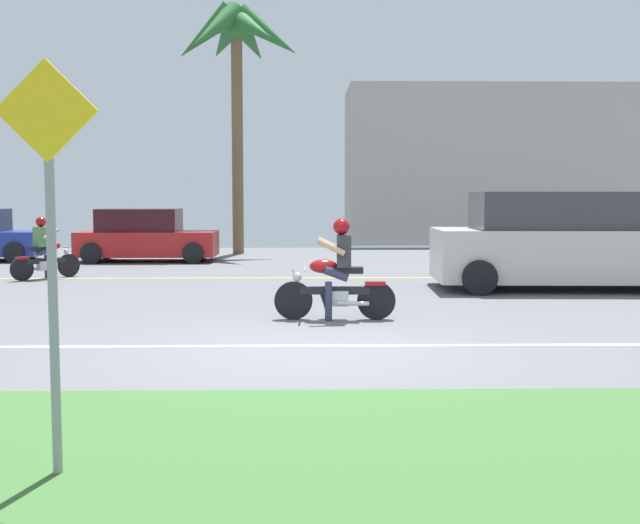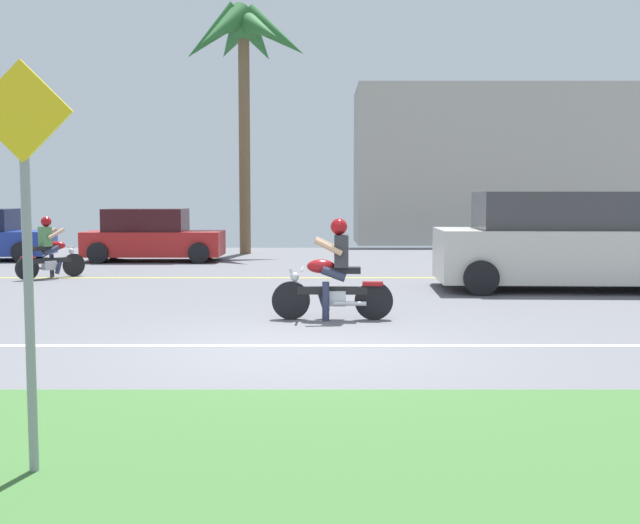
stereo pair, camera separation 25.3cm
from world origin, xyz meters
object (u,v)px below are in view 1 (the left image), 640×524
object	(u,v)px
motorcyclist_distant	(45,253)
suv_nearby	(562,242)
parked_car_1	(146,237)
palm_tree_0	(236,43)
motorcyclist	(336,277)
street_sign	(51,229)

from	to	relation	value
motorcyclist_distant	suv_nearby	bearing A→B (deg)	-10.81
suv_nearby	parked_car_1	xyz separation A→B (m)	(-9.34, 6.57, -0.24)
palm_tree_0	motorcyclist_distant	xyz separation A→B (m)	(-3.55, -7.36, -5.86)
motorcyclist	parked_car_1	world-z (taller)	motorcyclist
motorcyclist	palm_tree_0	distance (m)	14.53
street_sign	motorcyclist	bearing A→B (deg)	72.70
suv_nearby	parked_car_1	bearing A→B (deg)	144.88
palm_tree_0	motorcyclist_distant	distance (m)	10.05
palm_tree_0	parked_car_1	bearing A→B (deg)	-129.24
motorcyclist	palm_tree_0	world-z (taller)	palm_tree_0
parked_car_1	palm_tree_0	distance (m)	6.81
street_sign	motorcyclist_distant	bearing A→B (deg)	108.56
motorcyclist_distant	street_sign	size ratio (longest dim) A/B	0.52
suv_nearby	palm_tree_0	distance (m)	12.96
suv_nearby	street_sign	world-z (taller)	street_sign
parked_car_1	palm_tree_0	xyz separation A→B (m)	(2.30, 2.81, 5.76)
suv_nearby	street_sign	distance (m)	12.06
suv_nearby	palm_tree_0	bearing A→B (deg)	126.90
motorcyclist	motorcyclist_distant	distance (m)	8.35
motorcyclist	palm_tree_0	bearing A→B (deg)	100.99
palm_tree_0	motorcyclist_distant	bearing A→B (deg)	-115.75
parked_car_1	street_sign	distance (m)	16.96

